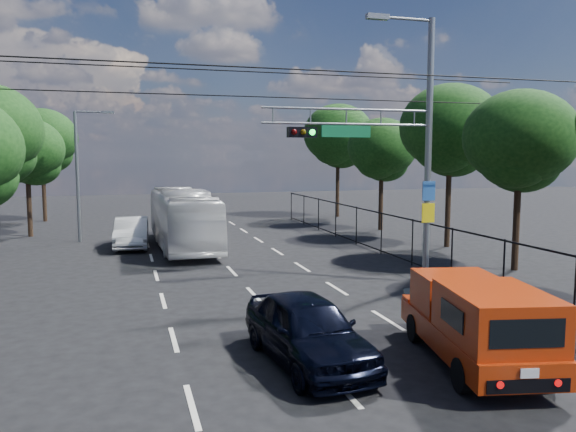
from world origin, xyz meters
name	(u,v)px	position (x,y,z in m)	size (l,w,h in m)	color
ground	(341,388)	(0.00, 0.00, 0.00)	(120.00, 120.00, 0.00)	black
lane_markings	(223,262)	(0.00, 14.00, 0.01)	(6.12, 38.00, 0.01)	beige
signal_mast	(398,139)	(5.28, 7.99, 5.24)	(6.43, 0.39, 9.50)	slate
streetlight_left	(80,169)	(-6.33, 22.00, 3.94)	(2.09, 0.22, 7.08)	slate
utility_wires	(247,80)	(0.00, 8.83, 7.23)	(22.00, 5.04, 0.74)	black
fence_right	(399,238)	(7.60, 12.17, 1.03)	(0.06, 34.03, 2.00)	black
tree_right_b	(520,146)	(11.22, 9.02, 5.06)	(4.50, 4.50, 7.31)	black
tree_right_c	(450,135)	(11.82, 15.02, 5.73)	(5.10, 5.10, 8.29)	black
tree_right_d	(382,153)	(11.42, 22.02, 4.85)	(4.32, 4.32, 7.02)	black
tree_right_e	(338,139)	(11.62, 30.02, 5.94)	(5.28, 5.28, 8.58)	black
tree_left_d	(27,155)	(-9.38, 25.02, 4.72)	(4.20, 4.20, 6.83)	black
tree_left_e	(42,143)	(-9.58, 33.02, 5.53)	(4.92, 4.92, 7.99)	black
red_pickup	(475,320)	(3.34, 0.38, 1.03)	(2.84, 5.43, 1.93)	black
navy_hatchback	(308,329)	(-0.23, 1.50, 0.78)	(1.83, 4.56, 1.55)	black
white_bus	(183,218)	(-1.27, 18.71, 1.48)	(2.49, 10.64, 2.96)	silver
white_van	(132,233)	(-3.81, 19.36, 0.76)	(1.61, 4.61, 1.52)	silver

